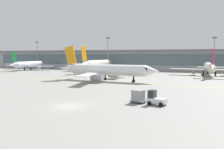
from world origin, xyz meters
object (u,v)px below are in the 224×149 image
Objects in this scene: gate_airplane_1 at (98,64)px; apron_light_mast_1 at (108,52)px; cargo_dolly_lead at (138,96)px; taxiing_regional_jet at (106,70)px; baggage_tug at (156,99)px; gate_airplane_0 at (29,64)px; apron_light_mast_2 at (214,53)px; apron_light_mast_0 at (37,54)px; gate_airplane_2 at (209,67)px.

apron_light_mast_1 is (-0.03, 12.05, 5.10)m from gate_airplane_1.
gate_airplane_1 reaches higher than cargo_dolly_lead.
taxiing_regional_jet is 1.95× the size of apron_light_mast_1.
apron_light_mast_1 is at bearing 128.86° from baggage_tug.
gate_airplane_1 is 11.55× the size of baggage_tug.
baggage_tug is at bearing -133.47° from gate_airplane_0.
apron_light_mast_2 is at bearing 4.63° from apron_light_mast_1.
apron_light_mast_1 is (35.98, 11.36, 5.67)m from gate_airplane_0.
taxiing_regional_jet is at bearing -153.08° from gate_airplane_1.
apron_light_mast_2 reaches higher than taxiing_regional_jet.
gate_airplane_1 is 36.80m from taxiing_regional_jet.
apron_light_mast_1 is (42.58, -3.45, 0.47)m from apron_light_mast_0.
gate_airplane_1 is 2.14× the size of apron_light_mast_1.
gate_airplane_0 is at bearing 152.30° from baggage_tug.
cargo_dolly_lead is at bearing 166.68° from gate_airplane_2.
apron_light_mast_2 is (2.23, 18.60, 5.11)m from gate_airplane_2.
gate_airplane_1 is at bearing -20.00° from apron_light_mast_0.
taxiing_regional_jet is 10.54× the size of baggage_tug.
gate_airplane_0 is 11.34× the size of cargo_dolly_lead.
taxiing_regional_jet is at bearing -121.07° from apron_light_mast_2.
cargo_dolly_lead is 76.75m from apron_light_mast_2.
cargo_dolly_lead is 0.17× the size of apron_light_mast_0.
gate_airplane_1 is at bearing 122.44° from taxiing_regional_jet.
baggage_tug is 108.86m from apron_light_mast_0.
apron_light_mast_1 is (-17.05, 44.68, 5.39)m from taxiing_regional_jet.
apron_light_mast_0 is 42.72m from apron_light_mast_1.
apron_light_mast_1 reaches higher than apron_light_mast_0.
baggage_tug is (18.42, -27.43, -2.08)m from taxiing_regional_jet.
apron_light_mast_0 is (-86.57, 18.31, 5.02)m from gate_airplane_2.
apron_light_mast_1 is at bearing -175.37° from apron_light_mast_2.
gate_airplane_0 is 0.94× the size of gate_airplane_2.
baggage_tug is 76.94m from apron_light_mast_2.
baggage_tug is 1.18× the size of cargo_dolly_lead.
apron_light_mast_2 reaches higher than baggage_tug.
apron_light_mast_0 is at bearing 69.39° from gate_airplane_1.
gate_airplane_2 is 40.19m from taxiing_regional_jet.
gate_airplane_2 is (79.97, -3.50, 0.18)m from gate_airplane_0.
baggage_tug is at bearing -63.81° from apron_light_mast_1.
gate_airplane_2 reaches higher than gate_airplane_0.
taxiing_regional_jet is 2.08× the size of apron_light_mast_0.
apron_light_mast_0 is 0.94× the size of apron_light_mast_1.
gate_airplane_1 is 45.58m from apron_light_mast_0.
apron_light_mast_2 is at bearing 0.18° from apron_light_mast_0.
gate_airplane_0 is 93.80m from baggage_tug.
gate_airplane_0 is 9.57× the size of baggage_tug.
apron_light_mast_0 reaches higher than gate_airplane_0.
apron_light_mast_0 is at bearing 147.82° from cargo_dolly_lead.
apron_light_mast_0 is 88.80m from apron_light_mast_2.
cargo_dolly_lead is at bearing -151.77° from gate_airplane_1.
apron_light_mast_2 is at bearing -82.69° from gate_airplane_0.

